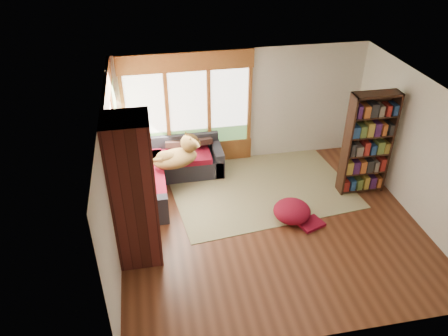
{
  "coord_description": "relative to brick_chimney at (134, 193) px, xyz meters",
  "views": [
    {
      "loc": [
        -2.05,
        -6.09,
        5.31
      ],
      "look_at": [
        -0.77,
        0.64,
        0.95
      ],
      "focal_mm": 35.0,
      "sensor_mm": 36.0,
      "label": 1
    }
  ],
  "objects": [
    {
      "name": "roller_blind",
      "position": [
        -0.29,
        2.38,
        0.45
      ],
      "size": [
        0.03,
        0.72,
        0.9
      ],
      "primitive_type": "cube",
      "color": "gray",
      "rests_on": "wall_left"
    },
    {
      "name": "throw_pillows",
      "position": [
        0.53,
        2.1,
        -0.55
      ],
      "size": [
        1.98,
        1.68,
        0.45
      ],
      "color": "black",
      "rests_on": "sectional_sofa"
    },
    {
      "name": "floor",
      "position": [
        2.4,
        0.35,
        -1.3
      ],
      "size": [
        5.5,
        5.5,
        0.0
      ],
      "primitive_type": "plane",
      "color": "#4C2615",
      "rests_on": "ground"
    },
    {
      "name": "windows_back",
      "position": [
        1.2,
        2.82,
        0.05
      ],
      "size": [
        2.82,
        0.1,
        1.9
      ],
      "color": "#9A5827",
      "rests_on": "wall_back"
    },
    {
      "name": "wall_right",
      "position": [
        5.15,
        0.35,
        0.0
      ],
      "size": [
        0.04,
        5.0,
        2.6
      ],
      "primitive_type": "cube",
      "color": "silver",
      "rests_on": "ground"
    },
    {
      "name": "sectional_sofa",
      "position": [
        0.45,
        2.05,
        -1.0
      ],
      "size": [
        2.2,
        2.2,
        0.8
      ],
      "rotation": [
        0.0,
        0.0,
        0.04
      ],
      "color": "black",
      "rests_on": "ground"
    },
    {
      "name": "ceiling",
      "position": [
        2.4,
        0.35,
        1.3
      ],
      "size": [
        5.5,
        5.5,
        0.0
      ],
      "primitive_type": "plane",
      "color": "white"
    },
    {
      "name": "wall_left",
      "position": [
        -0.35,
        0.35,
        0.0
      ],
      "size": [
        0.04,
        5.0,
        2.6
      ],
      "primitive_type": "cube",
      "color": "silver",
      "rests_on": "ground"
    },
    {
      "name": "dog_tan",
      "position": [
        0.88,
        1.97,
        -0.49
      ],
      "size": [
        1.11,
        0.88,
        0.55
      ],
      "rotation": [
        0.0,
        0.0,
        0.33
      ],
      "color": "brown",
      "rests_on": "sectional_sofa"
    },
    {
      "name": "area_rug",
      "position": [
        2.52,
        1.65,
        -1.29
      ],
      "size": [
        3.95,
        3.19,
        0.01
      ],
      "primitive_type": "cube",
      "rotation": [
        0.0,
        0.0,
        0.11
      ],
      "color": "beige",
      "rests_on": "ground"
    },
    {
      "name": "windows_left",
      "position": [
        -0.32,
        1.55,
        0.05
      ],
      "size": [
        0.1,
        2.62,
        1.9
      ],
      "color": "#9A5827",
      "rests_on": "wall_left"
    },
    {
      "name": "brick_chimney",
      "position": [
        0.0,
        0.0,
        0.0
      ],
      "size": [
        0.7,
        0.7,
        2.6
      ],
      "primitive_type": "cube",
      "color": "#471914",
      "rests_on": "ground"
    },
    {
      "name": "bookshelf",
      "position": [
        4.54,
        1.11,
        -0.21
      ],
      "size": [
        0.93,
        0.31,
        2.17
      ],
      "color": "#331B11",
      "rests_on": "ground"
    },
    {
      "name": "wall_front",
      "position": [
        2.4,
        -2.15,
        0.0
      ],
      "size": [
        5.5,
        0.04,
        2.6
      ],
      "primitive_type": "cube",
      "color": "silver",
      "rests_on": "ground"
    },
    {
      "name": "dog_brindle",
      "position": [
        0.0,
        1.27,
        -0.54
      ],
      "size": [
        0.63,
        0.9,
        0.46
      ],
      "rotation": [
        0.0,
        0.0,
        1.72
      ],
      "color": "black",
      "rests_on": "sectional_sofa"
    },
    {
      "name": "pouf",
      "position": [
        2.84,
        0.43,
        -1.1
      ],
      "size": [
        0.9,
        0.9,
        0.38
      ],
      "primitive_type": "ellipsoid",
      "rotation": [
        0.0,
        0.0,
        0.34
      ],
      "color": "maroon",
      "rests_on": "area_rug"
    },
    {
      "name": "wall_back",
      "position": [
        2.4,
        2.85,
        0.0
      ],
      "size": [
        5.5,
        0.04,
        2.6
      ],
      "primitive_type": "cube",
      "color": "silver",
      "rests_on": "ground"
    }
  ]
}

